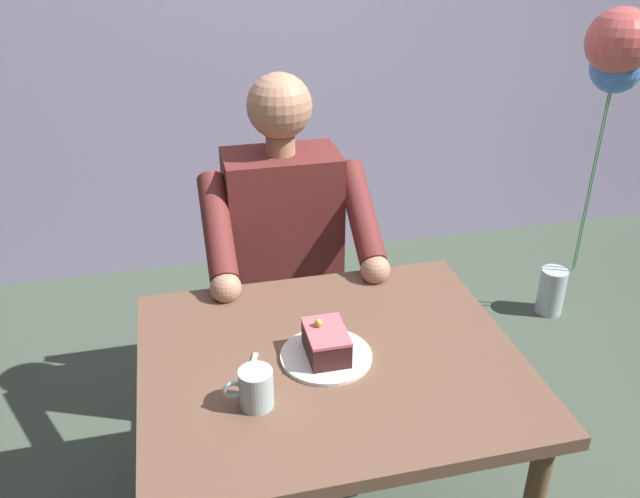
{
  "coord_description": "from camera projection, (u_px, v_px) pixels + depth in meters",
  "views": [
    {
      "loc": [
        0.33,
        1.27,
        1.71
      ],
      "look_at": [
        0.0,
        -0.1,
        0.95
      ],
      "focal_mm": 37.2,
      "sensor_mm": 36.0,
      "label": 1
    }
  ],
  "objects": [
    {
      "name": "dining_table",
      "position": [
        331.0,
        385.0,
        1.67
      ],
      "size": [
        0.93,
        0.79,
        0.7
      ],
      "color": "brown",
      "rests_on": "ground"
    },
    {
      "name": "chair",
      "position": [
        280.0,
        283.0,
        2.36
      ],
      "size": [
        0.42,
        0.42,
        0.89
      ],
      "color": "brown",
      "rests_on": "ground"
    },
    {
      "name": "seated_person",
      "position": [
        288.0,
        267.0,
        2.14
      ],
      "size": [
        0.53,
        0.58,
        1.26
      ],
      "color": "maroon",
      "rests_on": "ground"
    },
    {
      "name": "dessert_plate",
      "position": [
        326.0,
        356.0,
        1.63
      ],
      "size": [
        0.23,
        0.23,
        0.01
      ],
      "primitive_type": "cylinder",
      "color": "white",
      "rests_on": "dining_table"
    },
    {
      "name": "cake_slice",
      "position": [
        326.0,
        342.0,
        1.61
      ],
      "size": [
        0.1,
        0.14,
        0.09
      ],
      "color": "#3B1B1B",
      "rests_on": "dessert_plate"
    },
    {
      "name": "coffee_cup",
      "position": [
        255.0,
        388.0,
        1.45
      ],
      "size": [
        0.11,
        0.08,
        0.09
      ],
      "color": "#AFCCCA",
      "rests_on": "dining_table"
    },
    {
      "name": "dessert_spoon",
      "position": [
        254.0,
        377.0,
        1.56
      ],
      "size": [
        0.05,
        0.14,
        0.01
      ],
      "color": "silver",
      "rests_on": "dining_table"
    },
    {
      "name": "balloon_display",
      "position": [
        609.0,
        83.0,
        2.58
      ],
      "size": [
        0.26,
        0.25,
        1.35
      ],
      "color": "#B2C1C6",
      "rests_on": "ground"
    }
  ]
}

